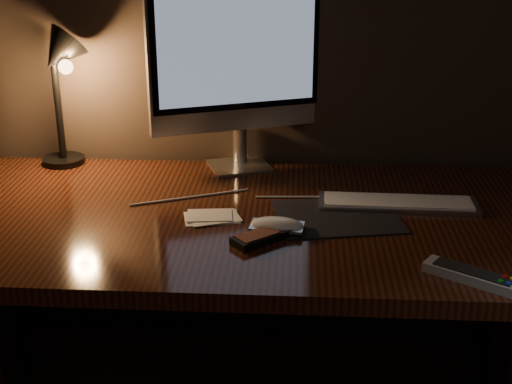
# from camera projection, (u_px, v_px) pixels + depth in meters

# --- Properties ---
(desk) EXTENTS (1.60, 0.75, 0.75)m
(desk) POSITION_uv_depth(u_px,v_px,m) (241.00, 250.00, 1.79)
(desk) COLOR #39190D
(desk) RESTS_ON ground
(monitor) EXTENTS (0.46, 0.21, 0.51)m
(monitor) POSITION_uv_depth(u_px,v_px,m) (238.00, 59.00, 1.87)
(monitor) COLOR silver
(monitor) RESTS_ON desk
(keyboard) EXTENTS (0.38, 0.12, 0.01)m
(keyboard) POSITION_uv_depth(u_px,v_px,m) (398.00, 203.00, 1.72)
(keyboard) COLOR silver
(keyboard) RESTS_ON desk
(mousepad) EXTENTS (0.32, 0.27, 0.00)m
(mousepad) POSITION_uv_depth(u_px,v_px,m) (337.00, 216.00, 1.66)
(mousepad) COLOR black
(mousepad) RESTS_ON desk
(mouse) EXTENTS (0.12, 0.08, 0.02)m
(mouse) POSITION_uv_depth(u_px,v_px,m) (277.00, 227.00, 1.58)
(mouse) COLOR white
(mouse) RESTS_ON desk
(media_remote) EXTENTS (0.15, 0.14, 0.03)m
(media_remote) POSITION_uv_depth(u_px,v_px,m) (264.00, 236.00, 1.54)
(media_remote) COLOR black
(media_remote) RESTS_ON desk
(tv_remote) EXTENTS (0.18, 0.15, 0.02)m
(tv_remote) POSITION_uv_depth(u_px,v_px,m) (473.00, 276.00, 1.37)
(tv_remote) COLOR #939598
(tv_remote) RESTS_ON desk
(papers) EXTENTS (0.14, 0.11, 0.01)m
(papers) POSITION_uv_depth(u_px,v_px,m) (212.00, 217.00, 1.65)
(papers) COLOR white
(papers) RESTS_ON desk
(desk_lamp) EXTENTS (0.20, 0.21, 0.40)m
(desk_lamp) POSITION_uv_depth(u_px,v_px,m) (60.00, 73.00, 1.88)
(desk_lamp) COLOR black
(desk_lamp) RESTS_ON desk
(cable) EXTENTS (0.57, 0.12, 0.01)m
(cable) POSITION_uv_depth(u_px,v_px,m) (251.00, 199.00, 1.76)
(cable) COLOR white
(cable) RESTS_ON desk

